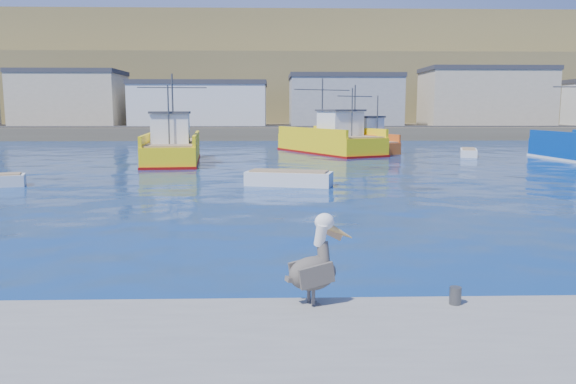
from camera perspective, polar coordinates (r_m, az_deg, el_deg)
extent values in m
plane|color=navy|center=(12.98, -1.20, -8.48)|extent=(260.00, 260.00, 0.00)
cylinder|color=#4C4C4C|center=(10.03, 16.63, -10.05)|extent=(0.20, 0.20, 0.30)
cube|color=brown|center=(84.48, -1.56, 6.31)|extent=(160.00, 30.00, 1.60)
cube|color=brown|center=(110.45, -1.59, 9.48)|extent=(180.00, 40.00, 14.00)
cube|color=brown|center=(130.63, -1.60, 11.49)|extent=(200.00, 40.00, 24.00)
cube|color=#2D2D2D|center=(73.46, -1.56, 6.67)|extent=(150.00, 5.00, 0.10)
cube|color=tan|center=(84.20, -21.23, 8.68)|extent=(14.00, 9.00, 7.00)
cube|color=#333338|center=(84.35, -21.37, 11.25)|extent=(14.28, 9.18, 0.60)
cube|color=silver|center=(80.05, -8.83, 8.65)|extent=(18.00, 11.00, 5.50)
cube|color=#333338|center=(80.13, -8.88, 10.83)|extent=(18.36, 11.22, 0.60)
cube|color=gray|center=(80.07, 5.69, 9.06)|extent=(15.00, 10.00, 6.50)
cube|color=#333338|center=(80.20, 5.73, 11.60)|extent=(15.30, 10.20, 0.60)
cube|color=tan|center=(84.95, 19.37, 8.93)|extent=(17.00, 9.00, 7.50)
cube|color=#333338|center=(85.12, 19.51, 11.65)|extent=(17.34, 9.18, 0.60)
cube|color=yellow|center=(41.69, -11.60, 3.95)|extent=(4.69, 11.06, 1.40)
cube|color=yellow|center=(41.54, -9.32, 5.44)|extent=(1.32, 10.49, 0.70)
cube|color=yellow|center=(41.78, -13.95, 5.32)|extent=(1.32, 10.49, 0.70)
cube|color=maroon|center=(41.74, -11.57, 3.06)|extent=(4.78, 11.28, 0.25)
cube|color=#8C7251|center=(41.64, -11.63, 4.97)|extent=(4.36, 10.60, 0.10)
cube|color=white|center=(39.99, -11.83, 6.34)|extent=(2.77, 2.93, 2.00)
cube|color=#333338|center=(39.97, -11.88, 7.92)|extent=(2.99, 3.27, 0.15)
cylinder|color=#4C4C4C|center=(42.65, -11.63, 8.34)|extent=(0.13, 0.13, 5.00)
cylinder|color=#4C4C4C|center=(38.36, -12.04, 7.60)|extent=(0.11, 0.11, 4.00)
cylinder|color=#4C4C4C|center=(42.68, -11.69, 10.35)|extent=(4.99, 0.61, 0.08)
cube|color=yellow|center=(49.78, 4.18, 4.86)|extent=(8.85, 12.43, 1.54)
cube|color=yellow|center=(50.77, 6.05, 6.17)|extent=(5.29, 10.53, 0.70)
cube|color=yellow|center=(48.75, 2.26, 6.12)|extent=(5.29, 10.53, 0.70)
cube|color=maroon|center=(49.83, 4.17, 4.03)|extent=(9.03, 12.68, 0.25)
cube|color=#8C7251|center=(49.74, 4.19, 5.80)|extent=(8.35, 11.86, 0.10)
cube|color=white|center=(48.21, 5.32, 6.96)|extent=(3.87, 3.91, 2.00)
cube|color=#333338|center=(48.19, 5.33, 8.26)|extent=(4.21, 4.32, 0.15)
cylinder|color=#4C4C4C|center=(50.71, 3.51, 8.62)|extent=(0.16, 0.16, 5.00)
cylinder|color=#4C4C4C|center=(46.71, 6.52, 8.00)|extent=(0.13, 0.13, 4.00)
cylinder|color=#4C4C4C|center=(50.74, 3.52, 10.32)|extent=(5.18, 2.57, 0.08)
cube|color=#013490|center=(45.89, 26.75, 5.00)|extent=(0.95, 10.98, 0.70)
cube|color=#D3541A|center=(50.73, 7.28, 4.56)|extent=(6.34, 7.95, 0.98)
cube|color=#D3541A|center=(51.55, 8.45, 5.54)|extent=(3.98, 6.44, 0.70)
cube|color=#D3541A|center=(49.84, 6.12, 5.49)|extent=(3.98, 6.44, 0.70)
cube|color=#8C7251|center=(50.70, 7.30, 5.18)|extent=(5.99, 7.58, 0.10)
cube|color=white|center=(49.79, 8.16, 6.31)|extent=(2.68, 2.65, 2.00)
cube|color=#333338|center=(49.77, 8.19, 7.58)|extent=(2.92, 2.92, 0.15)
cylinder|color=#4C4C4C|center=(51.21, 6.80, 7.96)|extent=(0.16, 0.16, 5.00)
cylinder|color=#4C4C4C|center=(48.92, 9.06, 7.31)|extent=(0.14, 0.14, 4.00)
cylinder|color=#4C4C4C|center=(51.23, 6.83, 9.64)|extent=(3.45, 2.12, 0.08)
cube|color=silver|center=(28.15, 0.09, 1.20)|extent=(4.52, 2.54, 0.86)
cube|color=#8C7251|center=(28.09, 0.09, 2.14)|extent=(4.02, 2.12, 0.09)
cube|color=silver|center=(48.48, 17.86, 3.74)|extent=(2.30, 3.80, 0.72)
cube|color=#8C7251|center=(48.45, 17.88, 4.20)|extent=(1.93, 3.38, 0.07)
cylinder|color=#595451|center=(9.57, 2.59, -10.63)|extent=(0.08, 0.08, 0.29)
cube|color=#595451|center=(9.64, 2.88, -11.36)|extent=(0.18, 0.16, 0.02)
cylinder|color=#595451|center=(9.73, 2.13, -10.30)|extent=(0.08, 0.08, 0.29)
cube|color=#595451|center=(9.80, 2.42, -11.02)|extent=(0.18, 0.16, 0.02)
ellipsoid|color=#38332D|center=(9.54, 2.52, -8.27)|extent=(0.97, 0.76, 0.58)
cube|color=#38332D|center=(9.33, 2.95, -8.49)|extent=(0.63, 0.29, 0.42)
cube|color=#38332D|center=(9.72, 1.83, -7.79)|extent=(0.63, 0.29, 0.42)
cube|color=#38332D|center=(9.42, 0.44, -8.90)|extent=(0.26, 0.23, 0.12)
cylinder|color=#38332D|center=(9.54, 3.62, -6.31)|extent=(0.29, 0.35, 0.46)
cylinder|color=white|center=(9.44, 3.35, -4.32)|extent=(0.28, 0.34, 0.43)
ellipsoid|color=white|center=(9.42, 3.73, -3.03)|extent=(0.41, 0.37, 0.29)
cone|color=gold|center=(9.57, 5.15, -4.00)|extent=(0.60, 0.34, 0.40)
cube|color=tan|center=(9.54, 4.58, -4.28)|extent=(0.35, 0.17, 0.25)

